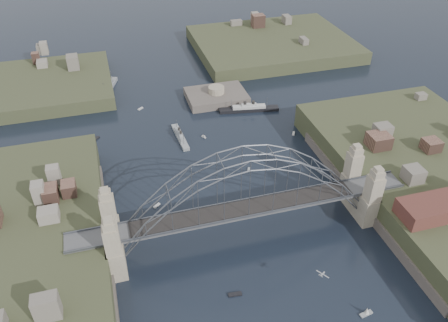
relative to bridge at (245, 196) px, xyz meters
The scene contains 19 objects.
ground 12.32m from the bridge, ahead, with size 500.00×500.00×0.00m, color black.
bridge is the anchor object (origin of this frame).
shore_east 58.25m from the bridge, ahead, with size 50.50×90.00×12.00m.
headland_nw 110.41m from the bridge, 120.07° to the left, with size 60.00×45.00×9.00m, color #373C22.
headland_ne 121.38m from the bridge, 65.56° to the left, with size 70.00×55.00×9.50m, color #373C22.
fort_island 72.14m from the bridge, 80.27° to the left, with size 22.00×16.00×9.40m.
wharf_shed 46.23m from the bridge, 17.65° to the right, with size 20.00×8.00×4.00m, color #592D26.
naval_cruiser_near 49.31m from the bridge, 97.84° to the left, with size 3.06×15.88×4.74m.
naval_cruiser_far 94.14m from the bridge, 106.44° to the left, with size 8.27×17.54×5.99m.
ocean_liner 63.39m from the bridge, 70.20° to the left, with size 21.76×6.54×5.30m.
aeroplane 25.58m from the bridge, 69.36° to the right, with size 1.84×2.66×0.44m.
small_boat_a 28.11m from the bridge, 139.99° to the left, with size 2.15×1.96×0.45m.
small_boat_b 29.17m from the bridge, 68.70° to the left, with size 1.40×2.12×0.45m.
small_boat_c 22.50m from the bridge, 113.88° to the right, with size 3.06×1.28×0.45m.
small_boat_d 51.49m from the bridge, 52.44° to the left, with size 1.69×2.31×0.45m.
small_boat_e 65.21m from the bridge, 121.63° to the left, with size 3.17×3.42×0.45m.
small_boat_f 47.45m from the bridge, 88.75° to the left, with size 1.39×1.66×1.43m.
small_boat_g 36.18m from the bridge, 59.81° to the right, with size 3.02×1.40×2.38m.
small_boat_h 73.75m from the bridge, 103.19° to the left, with size 2.22×1.98×0.45m.
Camera 1 is at (-27.37, -77.05, 81.65)m, focal length 36.33 mm.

